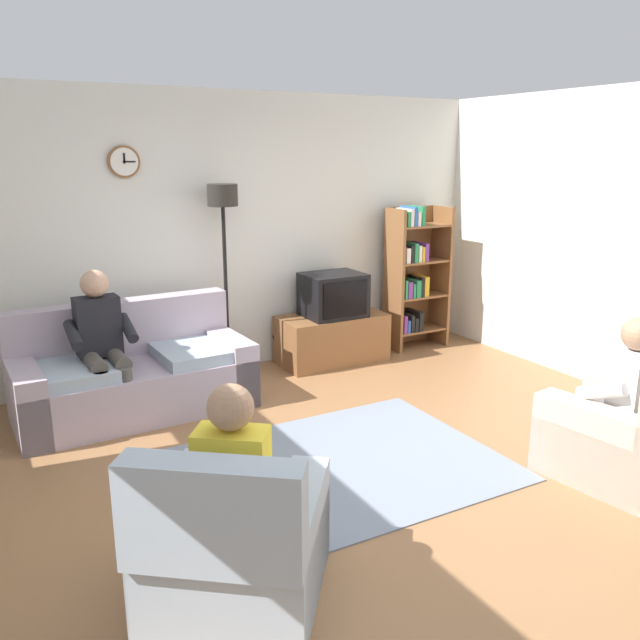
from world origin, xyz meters
name	(u,v)px	position (x,y,z in m)	size (l,w,h in m)	color
ground_plane	(373,473)	(0.00, 0.00, 0.00)	(12.00, 12.00, 0.00)	#8C603D
back_wall_assembly	(227,234)	(0.00, 2.66, 1.35)	(6.20, 0.17, 2.70)	silver
couch	(133,376)	(-1.16, 1.90, 0.31)	(1.94, 0.96, 0.90)	#A899A8
tv_stand	(332,339)	(0.96, 2.25, 0.25)	(1.10, 0.56, 0.50)	brown
tv	(333,295)	(0.96, 2.23, 0.72)	(0.60, 0.49, 0.44)	black
bookshelf	(413,276)	(2.03, 2.32, 0.81)	(0.68, 0.36, 1.57)	brown
floor_lamp	(224,228)	(-0.15, 2.35, 1.45)	(0.28, 0.28, 1.85)	black
armchair_near_window	(235,546)	(-1.31, -0.76, 0.29)	(1.17, 1.18, 0.90)	#9EADBC
armchair_near_bookshelf	(626,438)	(1.44, -0.87, 0.29)	(0.92, 0.99, 0.90)	#BCAD99
area_rug	(341,465)	(-0.15, 0.19, 0.01)	(2.20, 1.70, 0.01)	slate
person_on_couch	(102,339)	(-1.41, 1.79, 0.70)	(0.52, 0.55, 1.24)	black
person_in_left_armchair	(238,479)	(-1.25, -0.69, 0.60)	(0.62, 0.64, 1.12)	yellow
person_in_right_armchair	(619,390)	(1.42, -0.78, 0.60)	(0.55, 0.58, 1.12)	silver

